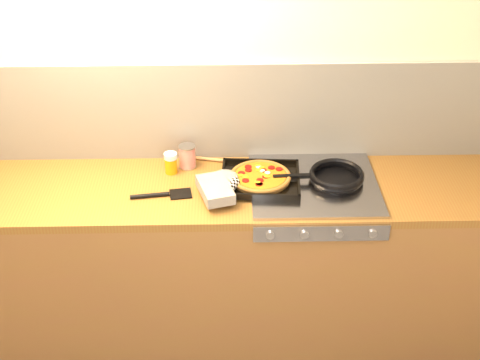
{
  "coord_description": "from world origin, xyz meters",
  "views": [
    {
      "loc": [
        0.04,
        -1.55,
        2.6
      ],
      "look_at": [
        0.1,
        1.08,
        0.95
      ],
      "focal_mm": 50.0,
      "sensor_mm": 36.0,
      "label": 1
    }
  ],
  "objects_px": {
    "tomato_can": "(187,156)",
    "frying_pan": "(335,176)",
    "pizza_on_tray": "(248,180)",
    "juice_glass": "(171,163)"
  },
  "relations": [
    {
      "from": "juice_glass",
      "to": "tomato_can",
      "type": "bearing_deg",
      "value": 33.88
    },
    {
      "from": "tomato_can",
      "to": "frying_pan",
      "type": "bearing_deg",
      "value": -13.63
    },
    {
      "from": "frying_pan",
      "to": "juice_glass",
      "type": "height_order",
      "value": "juice_glass"
    },
    {
      "from": "frying_pan",
      "to": "pizza_on_tray",
      "type": "bearing_deg",
      "value": -176.43
    },
    {
      "from": "pizza_on_tray",
      "to": "tomato_can",
      "type": "relative_size",
      "value": 4.24
    },
    {
      "from": "juice_glass",
      "to": "pizza_on_tray",
      "type": "bearing_deg",
      "value": -21.49
    },
    {
      "from": "frying_pan",
      "to": "tomato_can",
      "type": "xyz_separation_m",
      "value": [
        -0.71,
        0.17,
        0.02
      ]
    },
    {
      "from": "frying_pan",
      "to": "tomato_can",
      "type": "distance_m",
      "value": 0.73
    },
    {
      "from": "tomato_can",
      "to": "juice_glass",
      "type": "bearing_deg",
      "value": -146.12
    },
    {
      "from": "pizza_on_tray",
      "to": "tomato_can",
      "type": "height_order",
      "value": "tomato_can"
    }
  ]
}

